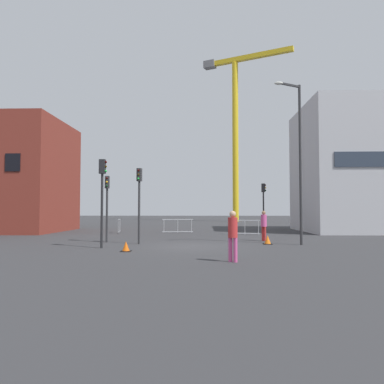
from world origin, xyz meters
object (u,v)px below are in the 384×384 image
object	(u,v)px
pedestrian_waiting	(233,232)
traffic_cone_orange	(126,247)
construction_crane	(236,116)
streetlamp_tall	(298,152)
traffic_cone_on_verge	(268,240)
pedestrian_walking	(264,223)
traffic_light_far	(102,189)
traffic_light_crosswalk	(139,193)
traffic_light_corner	(107,197)
traffic_light_island	(263,199)

from	to	relation	value
pedestrian_waiting	traffic_cone_orange	size ratio (longest dim) A/B	4.03
pedestrian_waiting	construction_crane	bearing A→B (deg)	84.73
streetlamp_tall	traffic_cone_on_verge	distance (m)	4.95
streetlamp_tall	pedestrian_walking	xyz separation A→B (m)	(-1.44, 2.39, -3.87)
traffic_light_far	traffic_cone_orange	size ratio (longest dim) A/B	9.51
construction_crane	traffic_light_far	distance (m)	41.07
traffic_cone_on_verge	traffic_light_crosswalk	bearing A→B (deg)	-179.53
traffic_light_corner	traffic_cone_orange	world-z (taller)	traffic_light_corner
traffic_light_crosswalk	pedestrian_walking	distance (m)	7.53
traffic_light_far	traffic_light_island	distance (m)	15.98
construction_crane	traffic_light_island	xyz separation A→B (m)	(-0.04, -25.06, -13.29)
streetlamp_tall	traffic_cone_on_verge	world-z (taller)	streetlamp_tall
streetlamp_tall	traffic_light_corner	distance (m)	10.80
pedestrian_walking	traffic_cone_orange	size ratio (longest dim) A/B	3.92
traffic_light_far	pedestrian_waiting	distance (m)	7.67
construction_crane	traffic_light_crosswalk	xyz separation A→B (m)	(-8.42, -35.56, -13.20)
traffic_light_far	traffic_light_corner	bearing A→B (deg)	100.52
streetlamp_tall	traffic_light_island	world-z (taller)	streetlamp_tall
pedestrian_walking	traffic_cone_on_verge	bearing A→B (deg)	-93.63
traffic_light_crosswalk	traffic_cone_on_verge	world-z (taller)	traffic_light_crosswalk
streetlamp_tall	pedestrian_waiting	distance (m)	8.34
streetlamp_tall	traffic_light_island	bearing A→B (deg)	90.47
pedestrian_walking	traffic_cone_on_verge	xyz separation A→B (m)	(-0.13, -2.03, -0.82)
construction_crane	pedestrian_walking	distance (m)	36.67
traffic_light_corner	traffic_cone_on_verge	distance (m)	9.23
traffic_light_island	traffic_light_far	bearing A→B (deg)	-127.90
traffic_cone_on_verge	traffic_light_island	bearing A→B (deg)	81.95
streetlamp_tall	traffic_light_corner	bearing A→B (deg)	173.45
traffic_light_corner	traffic_light_island	world-z (taller)	traffic_light_island
traffic_light_far	streetlamp_tall	bearing A→B (deg)	10.37
traffic_light_far	traffic_light_island	world-z (taller)	traffic_light_far
construction_crane	pedestrian_waiting	bearing A→B (deg)	-95.27
construction_crane	traffic_cone_orange	world-z (taller)	construction_crane
traffic_light_corner	traffic_cone_orange	size ratio (longest dim) A/B	8.30
traffic_light_crosswalk	traffic_light_corner	xyz separation A→B (m)	(-1.99, 0.90, -0.20)
construction_crane	pedestrian_waiting	distance (m)	44.85
streetlamp_tall	traffic_light_island	size ratio (longest dim) A/B	2.15
traffic_light_far	pedestrian_waiting	bearing A→B (deg)	-36.76
traffic_light_far	traffic_cone_on_verge	distance (m)	9.01
traffic_light_crosswalk	traffic_cone_on_verge	bearing A→B (deg)	0.47
construction_crane	traffic_light_crosswalk	size ratio (longest dim) A/B	6.15
traffic_light_far	pedestrian_walking	xyz separation A→B (m)	(8.47, 4.20, -1.83)
traffic_light_corner	traffic_light_far	size ratio (longest dim) A/B	0.87
construction_crane	streetlamp_tall	size ratio (longest dim) A/B	2.95
traffic_light_island	traffic_cone_on_verge	xyz separation A→B (m)	(-1.48, -10.44, -2.44)
traffic_light_far	traffic_cone_on_verge	world-z (taller)	traffic_light_far
construction_crane	pedestrian_waiting	world-z (taller)	construction_crane
traffic_light_corner	traffic_light_island	size ratio (longest dim) A/B	0.95
traffic_light_far	traffic_light_island	size ratio (longest dim) A/B	1.09
pedestrian_waiting	traffic_cone_orange	world-z (taller)	pedestrian_waiting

